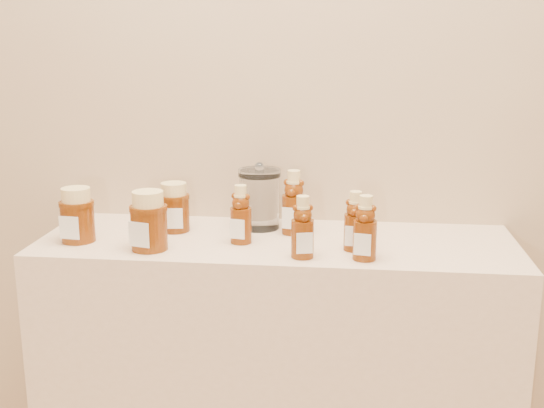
% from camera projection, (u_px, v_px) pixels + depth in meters
% --- Properties ---
extents(wall_back, '(3.50, 0.02, 2.70)m').
position_uv_depth(wall_back, '(285.00, 55.00, 1.81)').
color(wall_back, tan).
rests_on(wall_back, ground).
extents(display_table, '(1.20, 0.40, 0.90)m').
position_uv_depth(display_table, '(276.00, 400.00, 1.83)').
color(display_table, beige).
rests_on(display_table, ground).
extents(bear_bottle_back_left, '(0.07, 0.07, 0.17)m').
position_uv_depth(bear_bottle_back_left, '(241.00, 210.00, 1.68)').
color(bear_bottle_back_left, '#552106').
rests_on(bear_bottle_back_left, display_table).
extents(bear_bottle_back_mid, '(0.08, 0.08, 0.19)m').
position_uv_depth(bear_bottle_back_mid, '(294.00, 198.00, 1.75)').
color(bear_bottle_back_mid, '#552106').
rests_on(bear_bottle_back_mid, display_table).
extents(bear_bottle_back_right, '(0.06, 0.06, 0.16)m').
position_uv_depth(bear_bottle_back_right, '(355.00, 217.00, 1.62)').
color(bear_bottle_back_right, '#552106').
rests_on(bear_bottle_back_right, display_table).
extents(bear_bottle_front_left, '(0.07, 0.07, 0.17)m').
position_uv_depth(bear_bottle_front_left, '(303.00, 223.00, 1.57)').
color(bear_bottle_front_left, '#552106').
rests_on(bear_bottle_front_left, display_table).
extents(bear_bottle_front_right, '(0.07, 0.07, 0.17)m').
position_uv_depth(bear_bottle_front_right, '(365.00, 224.00, 1.55)').
color(bear_bottle_front_right, '#552106').
rests_on(bear_bottle_front_right, display_table).
extents(honey_jar_left, '(0.10, 0.10, 0.14)m').
position_uv_depth(honey_jar_left, '(77.00, 215.00, 1.69)').
color(honey_jar_left, '#552106').
rests_on(honey_jar_left, display_table).
extents(honey_jar_back, '(0.09, 0.09, 0.13)m').
position_uv_depth(honey_jar_back, '(174.00, 207.00, 1.79)').
color(honey_jar_back, '#552106').
rests_on(honey_jar_back, display_table).
extents(honey_jar_front, '(0.11, 0.11, 0.14)m').
position_uv_depth(honey_jar_front, '(149.00, 221.00, 1.63)').
color(honey_jar_front, '#552106').
rests_on(honey_jar_front, display_table).
extents(glass_canister, '(0.15, 0.15, 0.17)m').
position_uv_depth(glass_canister, '(260.00, 196.00, 1.81)').
color(glass_canister, white).
rests_on(glass_canister, display_table).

